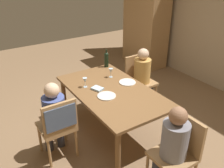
# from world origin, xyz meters

# --- Properties ---
(ground_plane) EXTENTS (10.00, 10.00, 0.00)m
(ground_plane) POSITION_xyz_m (0.00, 0.00, 0.00)
(ground_plane) COLOR #846647
(armoire_cabinet) EXTENTS (1.18, 0.62, 2.18)m
(armoire_cabinet) POSITION_xyz_m (-1.97, 2.26, 1.10)
(armoire_cabinet) COLOR #A87F51
(armoire_cabinet) RESTS_ON ground_plane
(dining_table) EXTENTS (1.74, 1.01, 0.75)m
(dining_table) POSITION_xyz_m (0.00, 0.00, 0.66)
(dining_table) COLOR brown
(dining_table) RESTS_ON ground_plane
(chair_near) EXTENTS (0.46, 0.44, 0.92)m
(chair_near) POSITION_xyz_m (0.12, -0.89, 0.59)
(chair_near) COLOR #A87F51
(chair_near) RESTS_ON ground_plane
(chair_right_end) EXTENTS (0.44, 0.44, 0.92)m
(chair_right_end) POSITION_xyz_m (1.25, 0.09, 0.53)
(chair_right_end) COLOR #A87F51
(chair_right_end) RESTS_ON ground_plane
(chair_far_left) EXTENTS (0.44, 0.44, 0.92)m
(chair_far_left) POSITION_xyz_m (-0.48, 0.89, 0.53)
(chair_far_left) COLOR #A87F51
(chair_far_left) RESTS_ON ground_plane
(person_woman_host) EXTENTS (0.33, 0.29, 1.10)m
(person_woman_host) POSITION_xyz_m (-0.03, -0.89, 0.64)
(person_woman_host) COLOR #33333D
(person_woman_host) RESTS_ON ground_plane
(person_man_bearded) EXTENTS (0.30, 0.34, 1.11)m
(person_man_bearded) POSITION_xyz_m (1.25, -0.03, 0.64)
(person_man_bearded) COLOR #33333D
(person_man_bearded) RESTS_ON ground_plane
(person_man_guest) EXTENTS (0.33, 0.29, 1.10)m
(person_man_guest) POSITION_xyz_m (-0.37, 0.89, 0.64)
(person_man_guest) COLOR #33333D
(person_man_guest) RESTS_ON ground_plane
(wine_bottle_tall_green) EXTENTS (0.08, 0.08, 0.32)m
(wine_bottle_tall_green) POSITION_xyz_m (-0.78, 0.39, 0.89)
(wine_bottle_tall_green) COLOR black
(wine_bottle_tall_green) RESTS_ON dining_table
(wine_glass_near_left) EXTENTS (0.07, 0.07, 0.15)m
(wine_glass_near_left) POSITION_xyz_m (-0.38, 0.23, 0.85)
(wine_glass_near_left) COLOR silver
(wine_glass_near_left) RESTS_ON dining_table
(wine_glass_centre) EXTENTS (0.07, 0.07, 0.15)m
(wine_glass_centre) POSITION_xyz_m (-0.30, -0.28, 0.85)
(wine_glass_centre) COLOR silver
(wine_glass_centre) RESTS_ON dining_table
(dinner_plate_host) EXTENTS (0.26, 0.26, 0.01)m
(dinner_plate_host) POSITION_xyz_m (0.11, -0.16, 0.75)
(dinner_plate_host) COLOR silver
(dinner_plate_host) RESTS_ON dining_table
(dinner_plate_guest_left) EXTENTS (0.26, 0.26, 0.01)m
(dinner_plate_guest_left) POSITION_xyz_m (-0.07, 0.33, 0.75)
(dinner_plate_guest_left) COLOR white
(dinner_plate_guest_left) RESTS_ON dining_table
(folded_napkin) EXTENTS (0.19, 0.17, 0.03)m
(folded_napkin) POSITION_xyz_m (-0.13, -0.17, 0.76)
(folded_napkin) COLOR #ADC6D6
(folded_napkin) RESTS_ON dining_table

